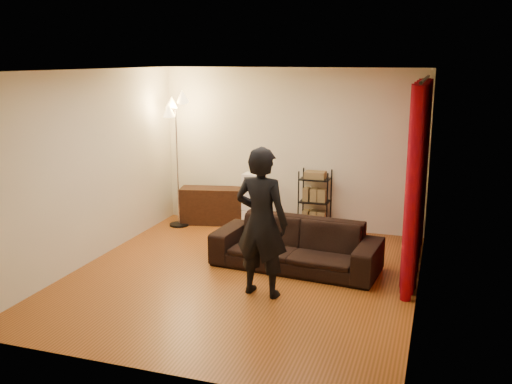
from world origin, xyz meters
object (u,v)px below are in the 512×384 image
(sofa, at_px, (296,245))
(media_cabinet, at_px, (212,206))
(wire_shelf, at_px, (315,201))
(floor_lamp, at_px, (177,162))
(storage_boxes, at_px, (254,200))
(person, at_px, (261,222))

(sofa, bearing_deg, media_cabinet, 144.61)
(wire_shelf, xyz_separation_m, floor_lamp, (-2.32, -0.37, 0.59))
(floor_lamp, bearing_deg, media_cabinet, 33.09)
(storage_boxes, relative_size, wire_shelf, 0.89)
(sofa, bearing_deg, person, -94.48)
(sofa, xyz_separation_m, person, (-0.18, -1.01, 0.59))
(sofa, xyz_separation_m, floor_lamp, (-2.44, 1.36, 0.78))
(media_cabinet, bearing_deg, floor_lamp, -159.22)
(storage_boxes, xyz_separation_m, floor_lamp, (-1.27, -0.34, 0.65))
(media_cabinet, bearing_deg, sofa, -53.11)
(person, distance_m, floor_lamp, 3.28)
(media_cabinet, relative_size, storage_boxes, 1.16)
(person, bearing_deg, sofa, -91.96)
(media_cabinet, height_order, floor_lamp, floor_lamp)
(sofa, xyz_separation_m, storage_boxes, (-1.17, 1.70, 0.14))
(sofa, height_order, wire_shelf, wire_shelf)
(sofa, relative_size, floor_lamp, 1.02)
(media_cabinet, height_order, storage_boxes, storage_boxes)
(sofa, height_order, floor_lamp, floor_lamp)
(storage_boxes, bearing_deg, wire_shelf, 1.54)
(media_cabinet, relative_size, floor_lamp, 0.49)
(person, relative_size, wire_shelf, 1.75)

